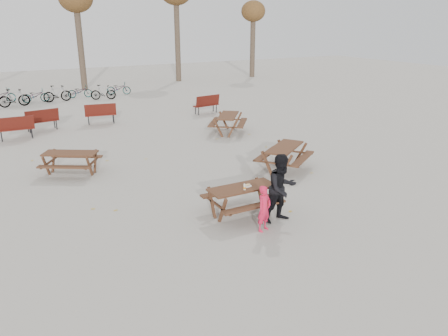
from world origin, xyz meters
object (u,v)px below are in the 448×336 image
adult (282,188)px  picnic_table_north (71,163)px  picnic_table_far (228,124)px  child (264,209)px  picnic_table_east (284,158)px  food_tray (248,186)px  main_picnic_table (242,194)px  soda_bottle (245,187)px

adult → picnic_table_north: size_ratio=1.03×
picnic_table_north → picnic_table_far: picnic_table_far is taller
child → picnic_table_east: size_ratio=0.60×
adult → child: bearing=-163.1°
picnic_table_north → picnic_table_far: bearing=49.1°
food_tray → adult: bearing=-54.9°
main_picnic_table → food_tray: food_tray is taller
adult → picnic_table_far: adult is taller
soda_bottle → picnic_table_far: 9.06m
child → adult: 0.80m
food_tray → main_picnic_table: bearing=156.1°
main_picnic_table → food_tray: (0.13, -0.06, 0.21)m
adult → picnic_table_east: adult is taller
main_picnic_table → child: bearing=-91.0°
food_tray → picnic_table_north: size_ratio=0.10×
soda_bottle → picnic_table_north: (-3.33, 5.71, -0.47)m
food_tray → child: (-0.15, -1.02, -0.21)m
food_tray → adult: (0.54, -0.76, 0.10)m
food_tray → child: child is taller
soda_bottle → adult: bearing=-40.4°
soda_bottle → picnic_table_east: bearing=39.6°
picnic_table_east → picnic_table_north: (-6.54, 3.06, -0.04)m
soda_bottle → picnic_table_north: bearing=120.2°
adult → picnic_table_far: 9.34m
adult → picnic_table_far: size_ratio=0.92×
child → picnic_table_east: (3.18, 3.52, -0.17)m
soda_bottle → adult: 0.95m
adult → food_tray: bearing=121.8°
child → food_tray: bearing=61.2°
food_tray → picnic_table_east: size_ratio=0.09×
main_picnic_table → child: (-0.02, -1.07, -0.00)m
picnic_table_north → picnic_table_far: (7.35, 2.39, 0.04)m
soda_bottle → picnic_table_north: size_ratio=0.10×
picnic_table_east → picnic_table_far: size_ratio=0.99×
main_picnic_table → soda_bottle: 0.34m
picnic_table_north → main_picnic_table: bearing=-27.3°
child → adult: (0.69, 0.25, 0.31)m
child → picnic_table_east: 4.75m
food_tray → soda_bottle: 0.25m
picnic_table_far → picnic_table_east: bearing=-151.3°
food_tray → picnic_table_east: (3.03, 2.51, -0.38)m
child → picnic_table_north: 7.39m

